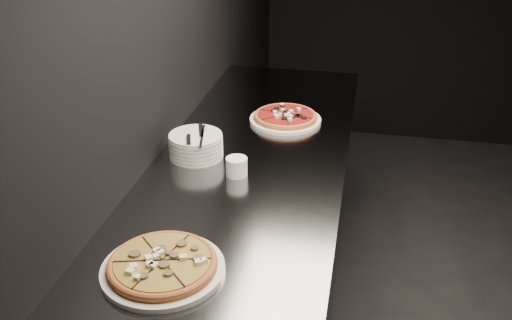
% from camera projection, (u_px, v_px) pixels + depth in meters
% --- Properties ---
extents(wall_left, '(0.02, 5.00, 2.80)m').
position_uv_depth(wall_left, '(145.00, 37.00, 2.03)').
color(wall_left, black).
rests_on(wall_left, floor).
extents(counter, '(0.74, 2.44, 0.92)m').
position_uv_depth(counter, '(248.00, 263.00, 2.39)').
color(counter, slate).
rests_on(counter, floor).
extents(pizza_mushroom, '(0.38, 0.38, 0.04)m').
position_uv_depth(pizza_mushroom, '(163.00, 265.00, 1.60)').
color(pizza_mushroom, white).
rests_on(pizza_mushroom, counter).
extents(pizza_tomato, '(0.35, 0.35, 0.04)m').
position_uv_depth(pizza_tomato, '(285.00, 117.00, 2.56)').
color(pizza_tomato, white).
rests_on(pizza_tomato, counter).
extents(plate_stack, '(0.21, 0.21, 0.09)m').
position_uv_depth(plate_stack, '(196.00, 145.00, 2.24)').
color(plate_stack, white).
rests_on(plate_stack, counter).
extents(cutlery, '(0.07, 0.22, 0.01)m').
position_uv_depth(cutlery, '(196.00, 136.00, 2.20)').
color(cutlery, silver).
rests_on(cutlery, plate_stack).
extents(ramekin, '(0.08, 0.08, 0.07)m').
position_uv_depth(ramekin, '(237.00, 166.00, 2.10)').
color(ramekin, white).
rests_on(ramekin, counter).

